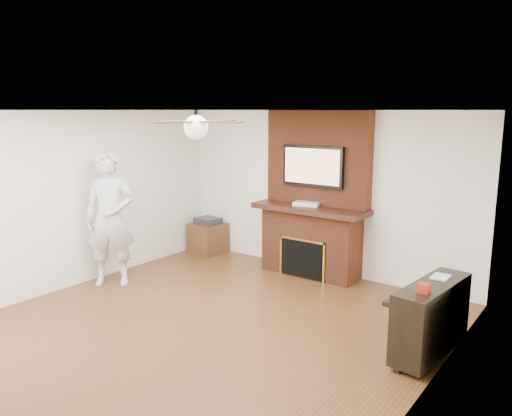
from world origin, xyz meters
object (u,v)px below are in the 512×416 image
Objects in this scene: side_table at (208,236)px; piano at (430,317)px; person at (110,219)px; fireplace at (313,211)px.

piano is at bearing -13.26° from side_table.
person is 4.48m from piano.
fireplace reaches higher than person.
piano is (2.31, -1.57, -0.58)m from fireplace.
fireplace is at bearing 151.76° from piano.
person is at bearing -84.46° from side_table.
fireplace is 2.22m from side_table.
person reaches higher than piano.
piano reaches higher than side_table.
side_table is at bearing 167.14° from piano.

